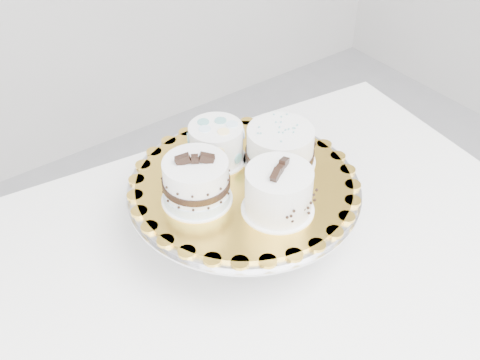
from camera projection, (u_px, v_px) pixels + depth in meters
table at (247, 289)px, 1.11m from camera, size 1.21×0.88×0.75m
cake_stand at (244, 199)px, 1.06m from camera, size 0.41×0.41×0.11m
cake_board at (244, 183)px, 1.04m from camera, size 0.49×0.49×0.01m
cake_swirl at (279, 192)px, 0.96m from camera, size 0.15×0.15×0.10m
cake_banded at (196, 183)px, 0.98m from camera, size 0.15×0.15×0.10m
cake_dots at (216, 143)px, 1.06m from camera, size 0.12×0.12×0.07m
cake_ribbon at (281, 147)px, 1.06m from camera, size 0.14×0.13×0.07m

